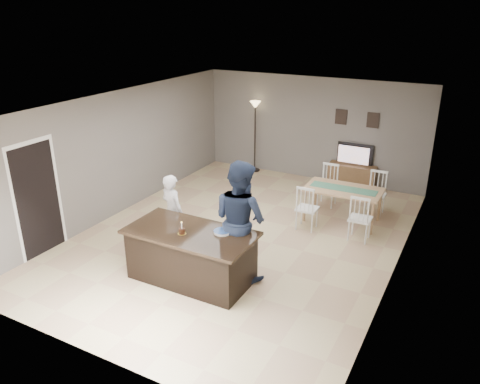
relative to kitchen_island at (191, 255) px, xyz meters
The scene contains 14 objects.
floor 1.86m from the kitchen_island, 90.00° to the left, with size 8.00×8.00×0.00m, color tan.
room_shell 2.18m from the kitchen_island, 90.00° to the left, with size 8.00×8.00×8.00m.
kitchen_island is the anchor object (origin of this frame).
tv_console 5.70m from the kitchen_island, 77.84° to the left, with size 1.20×0.40×0.60m, color brown.
television 5.78m from the kitchen_island, 77.99° to the left, with size 0.91×0.12×0.53m, color black.
tv_screen_glow 5.70m from the kitchen_island, 77.82° to the left, with size 0.78×0.78×0.00m, color orange.
picture_frames 6.03m from the kitchen_island, 78.74° to the left, with size 1.10×0.02×0.38m.
doorway 3.14m from the kitchen_island, behind, with size 0.00×2.10×2.65m.
woman 1.28m from the kitchen_island, 139.52° to the left, with size 0.54×0.35×1.47m, color silver.
man 1.02m from the kitchen_island, 40.78° to the left, with size 1.00×0.78×2.06m, color #1A2339.
birthday_cake 0.52m from the kitchen_island, 118.20° to the right, with size 0.14×0.14×0.21m.
plate_stack 0.71m from the kitchen_island, 21.63° to the left, with size 0.28×0.28×0.04m.
dining_table 3.81m from the kitchen_island, 65.60° to the left, with size 1.61×1.83×0.97m.
floor_lamp 5.91m from the kitchen_island, 105.74° to the left, with size 0.29×0.29×1.97m.
Camera 1 is at (3.96, -7.51, 4.35)m, focal length 35.00 mm.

